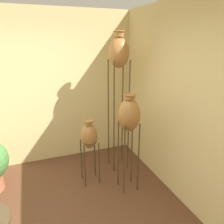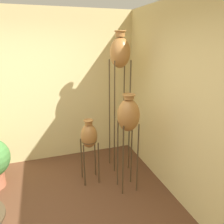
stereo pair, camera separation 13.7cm
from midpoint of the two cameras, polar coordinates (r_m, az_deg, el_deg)
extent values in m
cube|color=beige|center=(4.06, -23.69, 5.01)|extent=(7.97, 0.06, 2.70)
cube|color=beige|center=(2.78, 20.61, -0.11)|extent=(0.06, 7.97, 2.70)
cylinder|color=#473823|center=(3.53, -0.59, -2.16)|extent=(0.02, 0.02, 1.88)
cylinder|color=#473823|center=(3.62, 3.31, -1.65)|extent=(0.02, 0.02, 1.88)
cylinder|color=#473823|center=(3.76, -1.98, -0.87)|extent=(0.02, 0.02, 1.88)
cylinder|color=#473823|center=(3.85, 1.71, -0.42)|extent=(0.02, 0.02, 1.88)
torus|color=#473823|center=(3.49, 0.67, 13.51)|extent=(0.27, 0.27, 0.02)
ellipsoid|color=#A87038|center=(3.48, 0.67, 15.23)|extent=(0.32, 0.32, 0.46)
cylinder|color=#A87038|center=(3.48, 0.69, 19.71)|extent=(0.14, 0.14, 0.08)
torus|color=#A87038|center=(3.48, 0.69, 20.38)|extent=(0.18, 0.18, 0.02)
cylinder|color=#473823|center=(3.16, 1.97, -12.77)|extent=(0.02, 0.02, 1.08)
cylinder|color=#473823|center=(3.25, 5.71, -11.99)|extent=(0.02, 0.02, 1.08)
cylinder|color=#473823|center=(3.35, 0.44, -10.93)|extent=(0.02, 0.02, 1.08)
cylinder|color=#473823|center=(3.42, 4.01, -10.25)|extent=(0.02, 0.02, 1.08)
torus|color=#473823|center=(3.06, 3.20, -2.64)|extent=(0.23, 0.23, 0.02)
ellipsoid|color=#A87038|center=(3.03, 3.23, -0.79)|extent=(0.31, 0.31, 0.46)
cylinder|color=#A87038|center=(2.95, 3.32, 4.00)|extent=(0.14, 0.14, 0.06)
torus|color=#A87038|center=(2.95, 3.33, 4.54)|extent=(0.18, 0.18, 0.02)
cylinder|color=#473823|center=(3.44, -8.28, -13.92)|extent=(0.02, 0.02, 0.70)
cylinder|color=#473823|center=(3.49, -4.57, -13.31)|extent=(0.02, 0.02, 0.70)
cylinder|color=#473823|center=(3.63, -9.11, -12.12)|extent=(0.02, 0.02, 0.70)
cylinder|color=#473823|center=(3.67, -5.60, -11.58)|extent=(0.02, 0.02, 0.70)
torus|color=#473823|center=(3.39, -7.11, -7.62)|extent=(0.23, 0.23, 0.02)
ellipsoid|color=#A87038|center=(3.35, -7.17, -6.32)|extent=(0.25, 0.25, 0.38)
cylinder|color=#A87038|center=(3.27, -7.32, -2.82)|extent=(0.11, 0.11, 0.06)
torus|color=#A87038|center=(3.26, -7.34, -2.32)|extent=(0.15, 0.15, 0.02)
camera|label=1|loc=(0.07, -91.20, -0.39)|focal=35.00mm
camera|label=2|loc=(0.07, 88.80, 0.39)|focal=35.00mm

